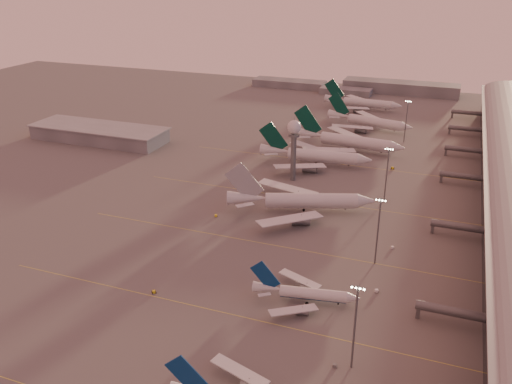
% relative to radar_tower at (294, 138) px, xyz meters
% --- Properties ---
extents(ground, '(700.00, 700.00, 0.00)m').
position_rel_radar_tower_xyz_m(ground, '(-5.00, -120.00, -20.95)').
color(ground, '#525050').
rests_on(ground, ground).
extents(taxiway_markings, '(180.00, 185.25, 0.02)m').
position_rel_radar_tower_xyz_m(taxiway_markings, '(25.00, -64.00, -20.94)').
color(taxiway_markings, gold).
rests_on(taxiway_markings, ground).
extents(hangar, '(82.00, 27.00, 8.50)m').
position_rel_radar_tower_xyz_m(hangar, '(-125.00, 20.00, -16.63)').
color(hangar, slate).
rests_on(hangar, ground).
extents(radar_tower, '(6.40, 6.40, 31.10)m').
position_rel_radar_tower_xyz_m(radar_tower, '(0.00, 0.00, 0.00)').
color(radar_tower, '#585B60').
rests_on(radar_tower, ground).
extents(mast_a, '(3.60, 0.56, 25.00)m').
position_rel_radar_tower_xyz_m(mast_a, '(53.00, -120.00, -7.21)').
color(mast_a, '#585B60').
rests_on(mast_a, ground).
extents(mast_b, '(3.60, 0.56, 25.00)m').
position_rel_radar_tower_xyz_m(mast_b, '(50.00, -65.00, -7.21)').
color(mast_b, '#585B60').
rests_on(mast_b, ground).
extents(mast_c, '(3.60, 0.56, 25.00)m').
position_rel_radar_tower_xyz_m(mast_c, '(45.00, -10.00, -7.21)').
color(mast_c, '#585B60').
rests_on(mast_c, ground).
extents(mast_d, '(3.60, 0.56, 25.00)m').
position_rel_radar_tower_xyz_m(mast_d, '(43.00, 80.00, -7.21)').
color(mast_d, '#585B60').
rests_on(mast_d, ground).
extents(distant_horizon, '(165.00, 37.50, 9.00)m').
position_rel_radar_tower_xyz_m(distant_horizon, '(-2.38, 205.14, -17.06)').
color(distant_horizon, slate).
rests_on(distant_horizon, ground).
extents(narrowbody_mid, '(33.65, 26.64, 13.23)m').
position_rel_radar_tower_xyz_m(narrowbody_mid, '(33.79, -96.16, -18.27)').
color(narrowbody_mid, silver).
rests_on(narrowbody_mid, ground).
extents(widebody_white, '(59.97, 47.25, 21.98)m').
position_rel_radar_tower_xyz_m(widebody_white, '(14.03, -33.42, -17.14)').
color(widebody_white, silver).
rests_on(widebody_white, ground).
extents(greentail_a, '(58.80, 47.32, 21.36)m').
position_rel_radar_tower_xyz_m(greentail_a, '(4.57, 24.13, -17.18)').
color(greentail_a, silver).
rests_on(greentail_a, ground).
extents(greentail_b, '(63.77, 51.30, 23.17)m').
position_rel_radar_tower_xyz_m(greentail_b, '(15.43, 53.44, -16.86)').
color(greentail_b, silver).
rests_on(greentail_b, ground).
extents(greentail_c, '(55.74, 44.53, 20.54)m').
position_rel_radar_tower_xyz_m(greentail_c, '(19.05, 99.94, -17.32)').
color(greentail_c, silver).
rests_on(greentail_c, ground).
extents(greentail_d, '(55.85, 45.04, 20.27)m').
position_rel_radar_tower_xyz_m(greentail_d, '(6.31, 147.17, -17.37)').
color(greentail_d, silver).
rests_on(greentail_d, ground).
extents(gsv_catering_a, '(4.62, 2.27, 3.76)m').
position_rel_radar_tower_xyz_m(gsv_catering_a, '(49.20, -121.50, -19.07)').
color(gsv_catering_a, '#5C5E61').
rests_on(gsv_catering_a, ground).
extents(gsv_tug_mid, '(3.36, 3.44, 0.86)m').
position_rel_radar_tower_xyz_m(gsv_tug_mid, '(-12.49, -108.38, -20.51)').
color(gsv_tug_mid, yellow).
rests_on(gsv_tug_mid, ground).
extents(gsv_truck_b, '(5.67, 3.91, 2.16)m').
position_rel_radar_tower_xyz_m(gsv_truck_b, '(53.90, -82.72, -19.85)').
color(gsv_truck_b, white).
rests_on(gsv_truck_b, ground).
extents(gsv_truck_c, '(5.36, 4.21, 2.08)m').
position_rel_radar_tower_xyz_m(gsv_truck_c, '(-17.10, -50.33, -19.89)').
color(gsv_truck_c, yellow).
rests_on(gsv_truck_c, ground).
extents(gsv_catering_b, '(4.87, 3.48, 3.66)m').
position_rel_radar_tower_xyz_m(gsv_catering_b, '(54.45, -52.01, -19.12)').
color(gsv_catering_b, white).
rests_on(gsv_catering_b, ground).
extents(gsv_tug_far, '(3.23, 4.42, 1.14)m').
position_rel_radar_tower_xyz_m(gsv_tug_far, '(15.27, -20.67, -20.36)').
color(gsv_tug_far, white).
rests_on(gsv_tug_far, ground).
extents(gsv_tug_hangar, '(3.95, 2.55, 1.08)m').
position_rel_radar_tower_xyz_m(gsv_tug_hangar, '(43.00, 32.05, -20.39)').
color(gsv_tug_hangar, yellow).
rests_on(gsv_tug_hangar, ground).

